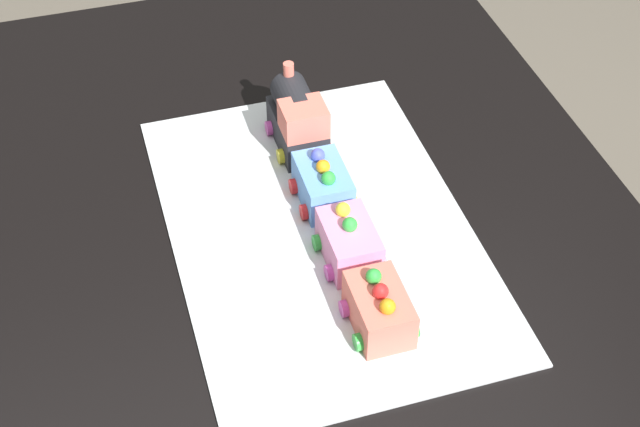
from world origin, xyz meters
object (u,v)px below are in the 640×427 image
object	(u,v)px
cake_locomotive	(298,119)
cake_car_gondola_coral	(379,309)
cake_car_flatbed_bubblegum	(349,243)
dining_table	(292,308)
cake_car_tanker_sky_blue	(323,184)

from	to	relation	value
cake_locomotive	cake_car_gondola_coral	world-z (taller)	cake_locomotive
cake_locomotive	cake_car_flatbed_bubblegum	bearing A→B (deg)	0.00
dining_table	cake_car_flatbed_bubblegum	bearing A→B (deg)	68.32
dining_table	cake_car_tanker_sky_blue	xyz separation A→B (m)	(-0.09, 0.07, 0.14)
dining_table	cake_locomotive	bearing A→B (deg)	161.75
dining_table	cake_car_flatbed_bubblegum	world-z (taller)	cake_car_flatbed_bubblegum
cake_car_tanker_sky_blue	cake_car_flatbed_bubblegum	xyz separation A→B (m)	(0.12, 0.00, -0.00)
cake_car_tanker_sky_blue	cake_car_flatbed_bubblegum	world-z (taller)	same
cake_car_tanker_sky_blue	cake_car_flatbed_bubblegum	bearing A→B (deg)	0.00
cake_locomotive	cake_car_tanker_sky_blue	distance (m)	0.13
cake_car_gondola_coral	cake_locomotive	bearing A→B (deg)	-180.00
dining_table	cake_car_gondola_coral	bearing A→B (deg)	26.04
cake_locomotive	cake_car_flatbed_bubblegum	xyz separation A→B (m)	(0.25, 0.00, -0.02)
cake_car_flatbed_bubblegum	cake_car_gondola_coral	world-z (taller)	same
cake_locomotive	cake_car_tanker_sky_blue	bearing A→B (deg)	0.00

